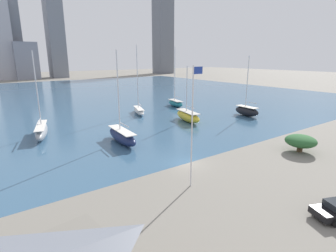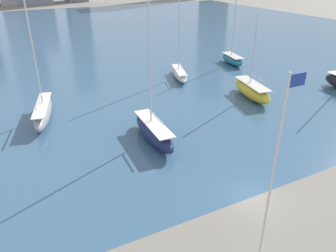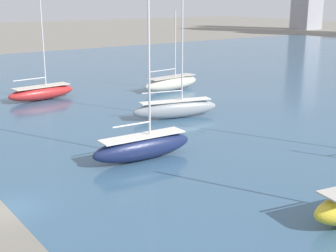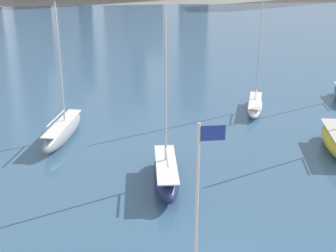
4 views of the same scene
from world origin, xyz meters
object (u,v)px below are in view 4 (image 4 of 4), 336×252
sailboat_navy (166,173)px  sailboat_white (255,104)px  flag_pole (197,237)px  sailboat_gray (63,131)px

sailboat_navy → sailboat_white: bearing=56.9°
sailboat_white → sailboat_navy: (-13.11, -17.97, 0.24)m
flag_pole → sailboat_navy: 18.42m
sailboat_gray → sailboat_white: (22.96, 6.98, -0.22)m
flag_pole → sailboat_white: size_ratio=0.78×
sailboat_navy → sailboat_gray: bearing=134.9°
sailboat_gray → sailboat_white: sailboat_white is taller
flag_pole → sailboat_gray: (-9.45, 28.52, -5.64)m
sailboat_white → sailboat_navy: bearing=-107.9°
sailboat_white → sailboat_navy: sailboat_white is taller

